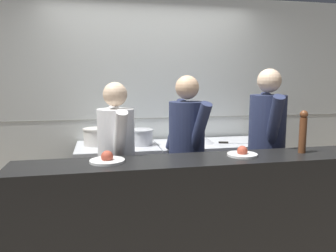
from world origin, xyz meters
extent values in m
cube|color=silver|center=(0.00, 1.38, 1.30)|extent=(8.00, 0.06, 2.60)
cube|color=gray|center=(0.00, 1.35, 1.15)|extent=(8.00, 0.00, 0.01)
cube|color=#38383D|center=(-0.44, 0.98, 0.43)|extent=(0.85, 0.70, 0.87)
cube|color=#B7BABF|center=(-0.44, 0.98, 0.89)|extent=(0.87, 0.71, 0.04)
cube|color=#B7BABF|center=(-0.44, 0.65, 0.50)|extent=(0.77, 0.03, 0.10)
cube|color=#B7BABF|center=(0.65, 0.98, 0.45)|extent=(1.28, 0.65, 0.90)
cube|color=black|center=(0.65, 0.68, 0.05)|extent=(1.26, 0.04, 0.10)
cube|color=black|center=(0.22, -0.16, 0.50)|extent=(3.01, 0.45, 1.01)
cylinder|color=beige|center=(-0.66, 1.04, 1.00)|extent=(0.27, 0.27, 0.19)
cylinder|color=beige|center=(-0.66, 1.04, 1.09)|extent=(0.29, 0.29, 0.01)
cylinder|color=#B7BABF|center=(-0.18, 0.96, 0.99)|extent=(0.26, 0.26, 0.17)
cylinder|color=#B7BABF|center=(-0.18, 0.96, 1.07)|extent=(0.27, 0.27, 0.01)
cone|color=#B7BABF|center=(0.52, 0.98, 0.95)|extent=(0.28, 0.28, 0.10)
cube|color=#B7BABF|center=(0.92, 0.85, 0.90)|extent=(0.23, 0.10, 0.01)
cube|color=black|center=(0.76, 0.90, 0.91)|extent=(0.11, 0.06, 0.02)
cylinder|color=white|center=(-0.56, -0.12, 1.01)|extent=(0.26, 0.26, 0.02)
sphere|color=#B24733|center=(-0.56, -0.12, 1.05)|extent=(0.09, 0.09, 0.09)
cylinder|color=white|center=(0.51, -0.14, 1.01)|extent=(0.24, 0.24, 0.02)
sphere|color=#B24733|center=(0.51, -0.14, 1.05)|extent=(0.09, 0.09, 0.09)
cylinder|color=brown|center=(1.05, -0.14, 1.16)|extent=(0.06, 0.06, 0.30)
sphere|color=brown|center=(1.05, -0.14, 1.33)|extent=(0.07, 0.07, 0.07)
cube|color=black|center=(-0.47, 0.32, 0.37)|extent=(0.30, 0.21, 0.75)
cylinder|color=white|center=(-0.47, 0.32, 1.06)|extent=(0.36, 0.36, 0.62)
sphere|color=beige|center=(-0.47, 0.32, 1.49)|extent=(0.21, 0.21, 0.21)
cylinder|color=white|center=(-0.50, 0.51, 1.13)|extent=(0.13, 0.32, 0.52)
cylinder|color=white|center=(-0.45, 0.13, 1.13)|extent=(0.13, 0.32, 0.52)
cube|color=black|center=(0.18, 0.37, 0.39)|extent=(0.33, 0.26, 0.77)
cylinder|color=#262D4C|center=(0.18, 0.37, 1.10)|extent=(0.42, 0.42, 0.64)
sphere|color=#D8AD84|center=(0.18, 0.37, 1.55)|extent=(0.22, 0.22, 0.22)
cylinder|color=#262D4C|center=(0.12, 0.56, 1.17)|extent=(0.19, 0.34, 0.54)
cylinder|color=#262D4C|center=(0.24, 0.18, 1.17)|extent=(0.19, 0.34, 0.54)
cube|color=black|center=(0.98, 0.33, 0.40)|extent=(0.33, 0.25, 0.81)
cylinder|color=#262D4C|center=(0.98, 0.33, 1.14)|extent=(0.42, 0.42, 0.67)
sphere|color=beige|center=(0.98, 0.33, 1.61)|extent=(0.23, 0.23, 0.23)
cylinder|color=#262D4C|center=(1.03, 0.53, 1.22)|extent=(0.18, 0.35, 0.56)
cylinder|color=#262D4C|center=(0.93, 0.13, 1.22)|extent=(0.18, 0.35, 0.56)
camera|label=1|loc=(-0.61, -2.55, 1.62)|focal=35.00mm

